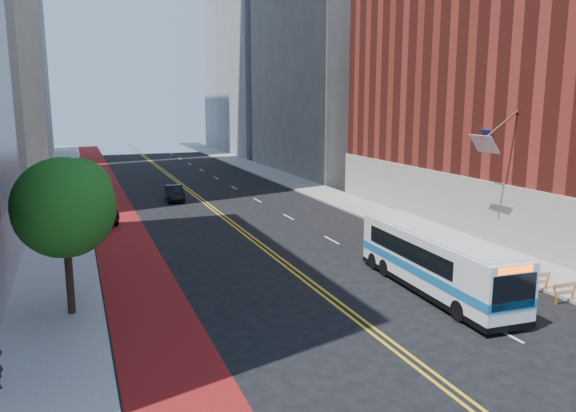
% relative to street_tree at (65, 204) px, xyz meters
% --- Properties ---
extents(ground, '(160.00, 160.00, 0.00)m').
position_rel_street_tree_xyz_m(ground, '(11.24, -6.04, -4.91)').
color(ground, black).
rests_on(ground, ground).
extents(sidewalk_left, '(4.00, 140.00, 0.15)m').
position_rel_street_tree_xyz_m(sidewalk_left, '(-0.76, 23.96, -4.84)').
color(sidewalk_left, gray).
rests_on(sidewalk_left, ground).
extents(sidewalk_right, '(4.00, 140.00, 0.15)m').
position_rel_street_tree_xyz_m(sidewalk_right, '(23.24, 23.96, -4.84)').
color(sidewalk_right, gray).
rests_on(sidewalk_right, ground).
extents(bus_lane_paint, '(3.60, 140.00, 0.01)m').
position_rel_street_tree_xyz_m(bus_lane_paint, '(3.14, 23.96, -4.91)').
color(bus_lane_paint, maroon).
rests_on(bus_lane_paint, ground).
extents(center_line_inner, '(0.14, 140.00, 0.01)m').
position_rel_street_tree_xyz_m(center_line_inner, '(11.06, 23.96, -4.91)').
color(center_line_inner, gold).
rests_on(center_line_inner, ground).
extents(center_line_outer, '(0.14, 140.00, 0.01)m').
position_rel_street_tree_xyz_m(center_line_outer, '(11.42, 23.96, -4.91)').
color(center_line_outer, gold).
rests_on(center_line_outer, ground).
extents(lane_dashes, '(0.14, 98.20, 0.01)m').
position_rel_street_tree_xyz_m(lane_dashes, '(16.04, 31.96, -4.90)').
color(lane_dashes, silver).
rests_on(lane_dashes, ground).
extents(brick_building, '(18.73, 36.00, 22.00)m').
position_rel_street_tree_xyz_m(brick_building, '(33.18, 5.96, 6.05)').
color(brick_building, maroon).
rests_on(brick_building, ground).
extents(midrise_right_near, '(18.00, 26.00, 40.00)m').
position_rel_street_tree_xyz_m(midrise_right_near, '(34.24, 41.96, 15.09)').
color(midrise_right_near, slate).
rests_on(midrise_right_near, ground).
extents(construction_barriers, '(1.42, 10.91, 1.00)m').
position_rel_street_tree_xyz_m(construction_barriers, '(20.84, -2.62, -4.24)').
color(construction_barriers, orange).
rests_on(construction_barriers, ground).
extents(street_tree, '(4.20, 4.20, 6.70)m').
position_rel_street_tree_xyz_m(street_tree, '(0.00, 0.00, 0.00)').
color(street_tree, black).
rests_on(street_tree, sidewalk_left).
extents(transit_bus, '(2.81, 10.88, 2.97)m').
position_rel_street_tree_xyz_m(transit_bus, '(16.32, -2.90, -3.36)').
color(transit_bus, silver).
rests_on(transit_bus, ground).
extents(car_a, '(3.15, 4.59, 1.45)m').
position_rel_street_tree_xyz_m(car_a, '(1.94, 16.69, -4.19)').
color(car_a, black).
rests_on(car_a, ground).
extents(car_b, '(1.68, 4.25, 1.38)m').
position_rel_street_tree_xyz_m(car_b, '(8.88, 26.53, -4.22)').
color(car_b, black).
rests_on(car_b, ground).
extents(car_c, '(3.24, 5.84, 1.60)m').
position_rel_street_tree_xyz_m(car_c, '(1.94, 32.09, -4.11)').
color(car_c, black).
rests_on(car_c, ground).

